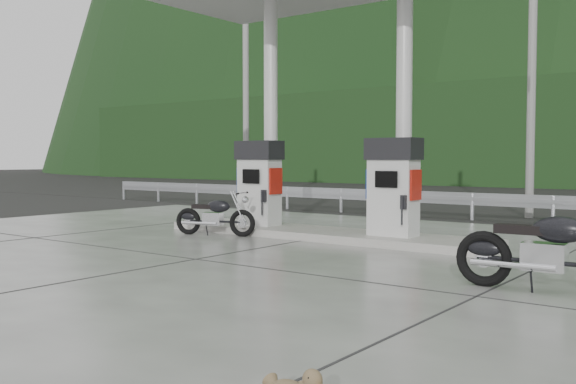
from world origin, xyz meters
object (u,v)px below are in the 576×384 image
Objects in this scene: gas_pump_right at (393,187)px; motorcycle_right at (549,251)px; gas_pump_left at (259,183)px; motorcycle_left at (215,216)px.

motorcycle_right is (3.50, -2.80, -0.56)m from gas_pump_right.
gas_pump_left is 1.09× the size of motorcycle_left.
motorcycle_right reaches higher than motorcycle_left.
gas_pump_right is (3.20, 0.00, 0.00)m from gas_pump_left.
gas_pump_right reaches higher than motorcycle_right.
gas_pump_right is 0.87× the size of motorcycle_right.
gas_pump_left is 1.27m from motorcycle_left.
gas_pump_left and gas_pump_right have the same top height.
gas_pump_right is 3.73m from motorcycle_left.
gas_pump_left is 7.29m from motorcycle_right.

